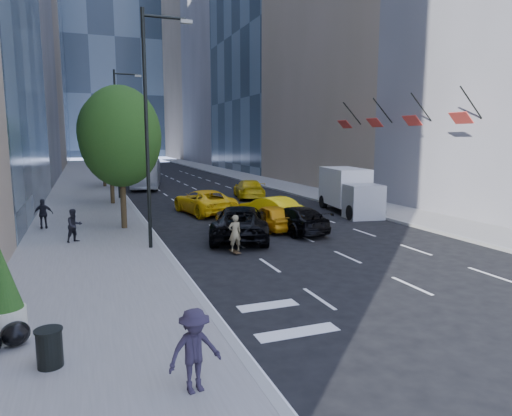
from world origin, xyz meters
name	(u,v)px	position (x,y,z in m)	size (l,w,h in m)	color
ground	(326,259)	(0.00, 0.00, 0.00)	(160.00, 160.00, 0.00)	black
sidewalk_left	(86,190)	(-9.00, 30.00, 0.07)	(6.00, 120.00, 0.15)	slate
sidewalk_right	(271,183)	(10.00, 30.00, 0.07)	(4.00, 120.00, 0.15)	slate
tower_left_end	(6,12)	(-22.00, 92.00, 30.00)	(20.00, 28.00, 60.00)	#293540
tower_right_far	(211,57)	(22.00, 98.00, 25.00)	(20.00, 24.00, 50.00)	#796C54
lamp_near	(150,116)	(-6.32, 4.00, 5.81)	(2.13, 0.22, 10.00)	black
lamp_far	(119,126)	(-6.32, 22.00, 5.81)	(2.13, 0.22, 10.00)	black
tree_near	(120,137)	(-7.20, 9.00, 4.97)	(4.20, 4.20, 7.46)	#302312
tree_mid	(110,132)	(-7.20, 19.00, 5.32)	(4.50, 4.50, 7.99)	#302312
tree_far	(103,141)	(-7.20, 32.00, 4.62)	(3.90, 3.90, 6.92)	#302312
traffic_signal	(107,144)	(-6.40, 40.00, 4.23)	(2.48, 0.53, 5.20)	black
facade_flags	(394,119)	(10.64, 10.00, 6.18)	(1.85, 13.30, 2.05)	black
skateboarder	(235,236)	(-3.20, 2.20, 0.79)	(0.57, 0.38, 1.57)	olive
black_sedan_lincoln	(240,222)	(-2.00, 5.00, 0.81)	(2.69, 5.82, 1.62)	black
black_sedan_mercedes	(296,219)	(1.20, 5.38, 0.69)	(1.93, 4.75, 1.38)	black
taxi_a	(272,217)	(0.29, 6.50, 0.68)	(1.61, 4.01, 1.37)	orange
taxi_b	(270,209)	(1.20, 9.00, 0.73)	(1.55, 4.45, 1.47)	yellow
taxi_c	(204,202)	(-1.82, 13.00, 0.78)	(2.60, 5.64, 1.57)	yellow
taxi_d	(249,189)	(3.57, 19.25, 0.76)	(2.14, 5.26, 1.53)	#E0BA0B
city_bus	(146,173)	(-3.20, 30.95, 1.46)	(2.45, 10.46, 2.91)	silver
box_truck	(349,191)	(7.24, 9.90, 1.48)	(3.12, 6.34, 2.90)	silver
pedestrian_a	(74,226)	(-9.62, 6.29, 0.92)	(0.75, 0.58, 1.54)	black
pedestrian_b	(43,214)	(-11.20, 10.27, 0.95)	(0.93, 0.39, 1.59)	black
pedestrian_c	(195,351)	(-7.31, -8.00, 0.96)	(1.05, 0.60, 1.63)	#241E2D
trash_can	(50,349)	(-9.94, -6.00, 0.54)	(0.52, 0.52, 0.79)	black
planter_shrub	(4,295)	(-11.00, -4.13, 1.21)	(0.93, 0.93, 2.24)	beige
garbage_bags	(5,338)	(-10.95, -4.77, 0.41)	(1.11, 1.07, 0.55)	black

